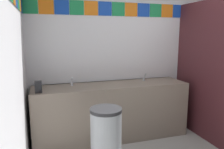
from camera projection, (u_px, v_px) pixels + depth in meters
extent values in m
cube|color=silver|center=(147.00, 49.00, 3.89)|extent=(4.03, 0.08, 2.75)
cube|color=#1E8C4C|center=(30.00, 6.00, 3.17)|extent=(0.22, 0.01, 0.22)
cube|color=orange|center=(46.00, 7.00, 3.23)|extent=(0.22, 0.01, 0.22)
cube|color=#1947B7|center=(62.00, 7.00, 3.30)|extent=(0.22, 0.01, 0.22)
cube|color=#1E8C4C|center=(77.00, 8.00, 3.37)|extent=(0.22, 0.01, 0.22)
cube|color=orange|center=(91.00, 8.00, 3.43)|extent=(0.22, 0.01, 0.22)
cube|color=#1947B7|center=(105.00, 9.00, 3.50)|extent=(0.22, 0.01, 0.22)
cube|color=#1E8C4C|center=(118.00, 9.00, 3.56)|extent=(0.22, 0.01, 0.22)
cube|color=orange|center=(131.00, 10.00, 3.63)|extent=(0.22, 0.01, 0.22)
cube|color=#1947B7|center=(144.00, 10.00, 3.70)|extent=(0.22, 0.01, 0.22)
cube|color=#1E8C4C|center=(156.00, 10.00, 3.76)|extent=(0.22, 0.01, 0.22)
cube|color=orange|center=(167.00, 11.00, 3.83)|extent=(0.22, 0.01, 0.22)
cube|color=#1947B7|center=(178.00, 11.00, 3.89)|extent=(0.22, 0.01, 0.22)
cube|color=#1E8C4C|center=(189.00, 12.00, 3.96)|extent=(0.22, 0.01, 0.22)
cube|color=orange|center=(200.00, 12.00, 4.03)|extent=(0.22, 0.01, 0.22)
cube|color=#1947B7|center=(210.00, 12.00, 4.09)|extent=(0.22, 0.01, 0.22)
cube|color=#1E8C4C|center=(219.00, 13.00, 4.16)|extent=(0.22, 0.01, 0.22)
cube|color=silver|center=(3.00, 69.00, 1.68)|extent=(0.08, 3.34, 2.75)
cube|color=#1E8C4C|center=(18.00, 0.00, 2.62)|extent=(0.01, 0.22, 0.22)
cube|color=orange|center=(20.00, 3.00, 2.83)|extent=(0.01, 0.22, 0.22)
cube|color=#1947B7|center=(21.00, 5.00, 3.04)|extent=(0.01, 0.22, 0.22)
cube|color=gray|center=(112.00, 111.00, 3.51)|extent=(2.40, 0.60, 0.87)
cube|color=gray|center=(107.00, 83.00, 3.71)|extent=(2.40, 0.03, 0.08)
cylinder|color=silver|center=(73.00, 91.00, 3.24)|extent=(0.34, 0.34, 0.10)
cylinder|color=silver|center=(147.00, 86.00, 3.60)|extent=(0.34, 0.34, 0.10)
cylinder|color=silver|center=(72.00, 84.00, 3.36)|extent=(0.04, 0.04, 0.05)
cylinder|color=silver|center=(72.00, 80.00, 3.30)|extent=(0.02, 0.06, 0.09)
cylinder|color=silver|center=(144.00, 79.00, 3.71)|extent=(0.04, 0.04, 0.05)
cylinder|color=silver|center=(145.00, 76.00, 3.65)|extent=(0.02, 0.06, 0.09)
cube|color=black|center=(38.00, 87.00, 2.94)|extent=(0.09, 0.07, 0.16)
cylinder|color=black|center=(39.00, 92.00, 2.91)|extent=(0.02, 0.02, 0.03)
cube|color=#471E23|center=(206.00, 72.00, 3.39)|extent=(0.04, 1.49, 2.14)
cylinder|color=white|center=(217.00, 115.00, 3.99)|extent=(0.38, 0.38, 0.40)
torus|color=white|center=(218.00, 104.00, 3.95)|extent=(0.39, 0.39, 0.05)
cube|color=white|center=(210.00, 92.00, 4.12)|extent=(0.34, 0.17, 0.34)
cylinder|color=#999EA3|center=(106.00, 140.00, 2.71)|extent=(0.38, 0.38, 0.73)
cylinder|color=#262628|center=(106.00, 110.00, 2.64)|extent=(0.39, 0.39, 0.04)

